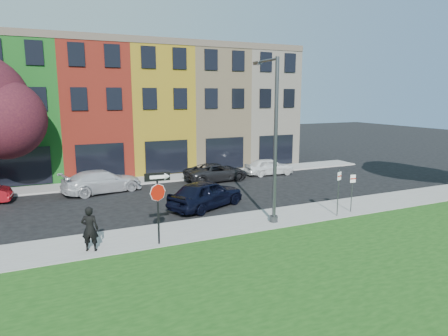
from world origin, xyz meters
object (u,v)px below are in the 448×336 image
stop_sign (158,194)px  sedan_near (206,194)px  man (90,229)px  street_lamp (273,141)px

stop_sign → sedan_near: size_ratio=0.59×
man → stop_sign: bearing=-167.3°
stop_sign → man: 2.98m
sedan_near → street_lamp: bearing=-178.3°
sedan_near → street_lamp: 5.42m
man → sedan_near: bearing=-126.4°
stop_sign → street_lamp: 6.25m
sedan_near → street_lamp: street_lamp is taller
stop_sign → street_lamp: (5.94, 0.73, 1.81)m
man → sedan_near: (6.68, 4.18, -0.22)m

